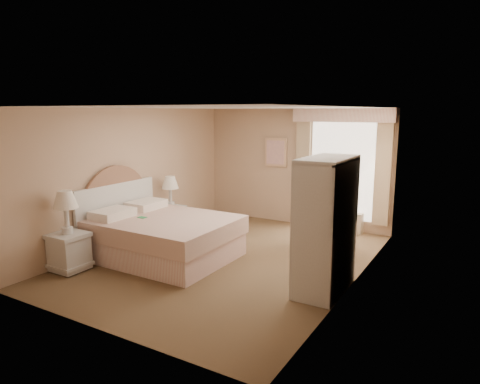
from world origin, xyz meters
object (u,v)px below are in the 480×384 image
Objects in this scene: nightstand_far at (171,212)px; cafe_chair at (344,221)px; round_table at (310,216)px; armoire at (326,237)px; bed at (158,234)px; nightstand_near at (68,242)px.

nightstand_far reaches higher than cafe_chair.
round_table is 2.18m from armoire.
nightstand_far is 1.46× the size of round_table.
round_table is at bearing -176.16° from cafe_chair.
bed is 1.86× the size of nightstand_near.
bed is at bearing 59.10° from nightstand_near.
nightstand_near is at bearing -129.65° from round_table.
armoire is at bearing -17.45° from nightstand_far.
bed reaches higher than nightstand_far.
bed reaches higher than cafe_chair.
nightstand_near is 1.46× the size of cafe_chair.
nightstand_near is 4.68m from cafe_chair.
cafe_chair is (3.31, 0.85, 0.06)m from nightstand_far.
nightstand_near is (-0.73, -1.22, 0.08)m from bed.
cafe_chair is at bearing 44.98° from nightstand_near.
armoire reaches higher than nightstand_near.
nightstand_far is 0.62× the size of armoire.
bed is 1.44m from nightstand_far.
nightstand_far is (0.00, 2.45, -0.04)m from nightstand_near.
nightstand_far is at bearing 162.55° from armoire.
nightstand_far is 2.80m from round_table.
nightstand_near is at bearing -120.90° from bed.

